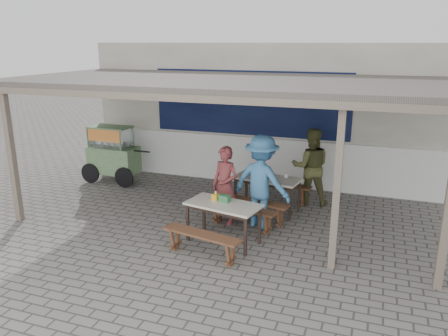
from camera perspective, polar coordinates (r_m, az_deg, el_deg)
ground at (r=8.72m, az=-1.20°, el=-7.65°), size 60.00×60.00×0.00m
back_wall at (r=11.54m, az=5.04°, el=7.12°), size 9.00×1.28×3.50m
warung_roof at (r=8.85m, az=0.88°, el=10.95°), size 9.00×4.21×2.81m
table_left at (r=9.32m, az=5.67°, el=-1.73°), size 1.47×0.88×0.75m
bench_left_street at (r=8.86m, az=3.83°, el=-4.91°), size 1.51×0.54×0.45m
bench_left_wall at (r=10.01m, az=7.19°, el=-2.51°), size 1.51×0.54×0.45m
table_right at (r=7.82m, az=-0.10°, el=-5.22°), size 1.42×0.90×0.75m
bench_right_street at (r=7.40m, az=-2.91°, el=-9.31°), size 1.44×0.55×0.45m
bench_right_wall at (r=8.51m, az=2.34°, el=-5.83°), size 1.44×0.55×0.45m
vendor_cart at (r=11.60m, az=-14.33°, el=2.04°), size 1.84×0.73×1.46m
patron_street_side at (r=8.63m, az=0.14°, el=-2.30°), size 0.66×0.53×1.57m
patron_wall_side at (r=9.83m, az=11.24°, el=0.17°), size 0.96×0.82×1.72m
patron_right_table at (r=8.49m, az=4.92°, el=-1.77°), size 1.31×0.95×1.83m
tissue_box at (r=7.94m, az=-1.08°, el=-3.79°), size 0.14×0.14×0.12m
donation_box at (r=7.85m, az=0.08°, el=-3.98°), size 0.21×0.16×0.13m
condiment_jar at (r=9.36m, az=8.10°, el=-0.95°), size 0.08×0.08×0.08m
condiment_bowl at (r=9.51m, az=4.78°, el=-0.69°), size 0.19×0.19×0.04m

